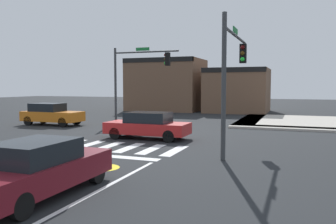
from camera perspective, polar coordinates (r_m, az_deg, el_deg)
ground_plane at (r=20.63m, az=-3.49°, el=-3.61°), size 120.00×120.00×0.00m
crosswalk_near at (r=16.67m, az=-9.80°, el=-5.56°), size 7.16×2.56×0.01m
bike_detector_marking at (r=12.44m, az=-10.61°, el=-8.96°), size 1.15×1.15×0.01m
curb_corner_northeast at (r=28.23m, az=20.73°, el=-1.59°), size 10.00×10.60×0.15m
storefront_row at (r=39.51m, az=4.32°, el=4.13°), size 15.43×6.88×5.89m
traffic_signal_southeast at (r=15.38m, az=10.75°, el=7.90°), size 0.32×5.46×5.58m
traffic_signal_northwest at (r=26.55m, az=-4.98°, el=6.85°), size 5.28×0.32×5.75m
car_maroon at (r=9.65m, az=-20.51°, el=-8.65°), size 1.77×4.37×1.46m
car_orange at (r=26.52m, az=-18.63°, el=-0.33°), size 4.41×1.79×1.58m
car_red at (r=18.71m, az=-3.37°, el=-2.19°), size 4.49×1.78×1.43m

